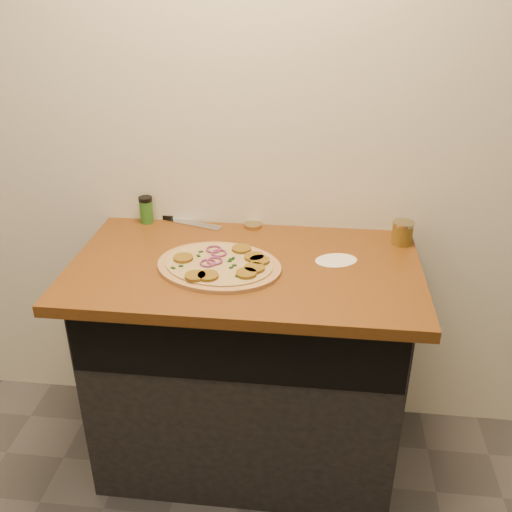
# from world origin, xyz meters

# --- Properties ---
(cabinet) EXTENTS (1.10, 0.60, 0.86)m
(cabinet) POSITION_xyz_m (0.00, 1.45, 0.43)
(cabinet) COLOR black
(cabinet) RESTS_ON ground
(countertop) EXTENTS (1.20, 0.70, 0.04)m
(countertop) POSITION_xyz_m (0.00, 1.42, 0.88)
(countertop) COLOR brown
(countertop) RESTS_ON cabinet
(pizza) EXTENTS (0.49, 0.49, 0.03)m
(pizza) POSITION_xyz_m (-0.08, 1.38, 0.91)
(pizza) COLOR tan
(pizza) RESTS_ON countertop
(chefs_knife) EXTENTS (0.34, 0.14, 0.02)m
(chefs_knife) POSITION_xyz_m (-0.32, 1.75, 0.91)
(chefs_knife) COLOR #B7BAC1
(chefs_knife) RESTS_ON countertop
(mason_jar_lid) EXTENTS (0.08, 0.08, 0.01)m
(mason_jar_lid) POSITION_xyz_m (-0.01, 1.72, 0.91)
(mason_jar_lid) COLOR tan
(mason_jar_lid) RESTS_ON countertop
(salsa_jar) EXTENTS (0.08, 0.08, 0.09)m
(salsa_jar) POSITION_xyz_m (0.55, 1.64, 0.94)
(salsa_jar) COLOR #A22610
(salsa_jar) RESTS_ON countertop
(spice_shaker) EXTENTS (0.05, 0.05, 0.11)m
(spice_shaker) POSITION_xyz_m (-0.43, 1.72, 0.95)
(spice_shaker) COLOR #2B6620
(spice_shaker) RESTS_ON countertop
(flour_spill) EXTENTS (0.19, 0.19, 0.00)m
(flour_spill) POSITION_xyz_m (0.31, 1.47, 0.90)
(flour_spill) COLOR white
(flour_spill) RESTS_ON countertop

